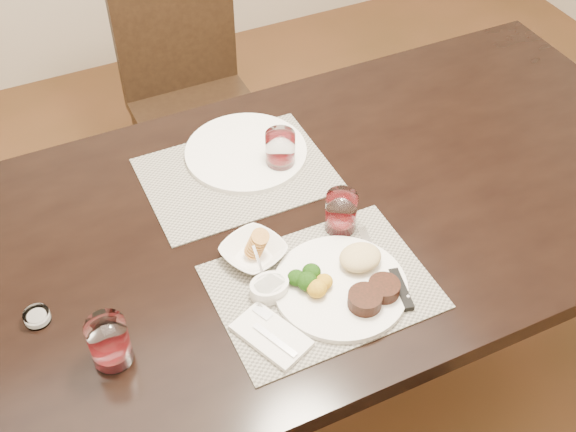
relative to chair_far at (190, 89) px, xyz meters
name	(u,v)px	position (x,y,z in m)	size (l,w,h in m)	color
ground_plane	(306,379)	(0.00, -0.93, -0.50)	(4.50, 4.50, 0.00)	#3E2B14
dining_table	(311,232)	(0.00, -0.93, 0.16)	(2.00, 1.00, 0.75)	black
chair_far	(190,89)	(0.00, 0.00, 0.00)	(0.42, 0.42, 0.90)	black
placemat_near	(322,287)	(-0.09, -1.16, 0.25)	(0.46, 0.34, 0.00)	gray
placemat_far	(237,174)	(-0.12, -0.74, 0.25)	(0.46, 0.34, 0.00)	gray
dinner_plate	(347,283)	(-0.04, -1.19, 0.27)	(0.29, 0.29, 0.05)	white
napkin_fork	(271,335)	(-0.24, -1.23, 0.26)	(0.14, 0.18, 0.02)	white
steak_knife	(393,280)	(0.06, -1.21, 0.26)	(0.05, 0.26, 0.01)	silver
cracker_bowl	(253,252)	(-0.19, -1.02, 0.27)	(0.17, 0.17, 0.06)	white
sauce_ramekin	(269,288)	(-0.20, -1.13, 0.27)	(0.09, 0.13, 0.07)	white
wine_glass_near	(341,214)	(0.03, -1.02, 0.30)	(0.07, 0.07, 0.10)	white
far_plate	(246,152)	(-0.07, -0.68, 0.26)	(0.32, 0.32, 0.01)	white
wine_glass_far	(280,152)	(-0.01, -0.76, 0.30)	(0.07, 0.07, 0.10)	white
wine_glass_side	(110,344)	(-0.55, -1.14, 0.30)	(0.08, 0.08, 0.11)	white
salt_cellar	(37,317)	(-0.66, -0.99, 0.26)	(0.05, 0.05, 0.02)	white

